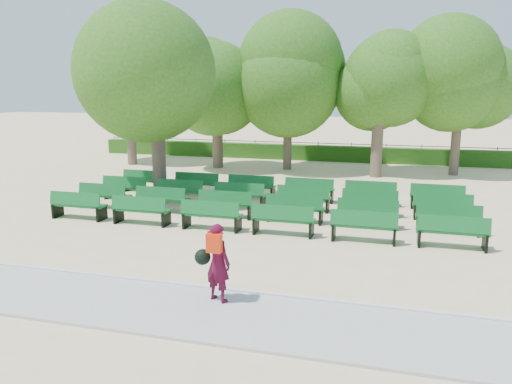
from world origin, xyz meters
TOP-DOWN VIEW (x-y plane):
  - ground at (0.00, 0.00)m, footprint 120.00×120.00m
  - paving at (0.00, -7.40)m, footprint 30.00×2.20m
  - curb at (0.00, -6.25)m, footprint 30.00×0.12m
  - hedge at (0.00, 14.00)m, footprint 26.00×0.70m
  - fence at (0.00, 14.40)m, footprint 26.00×0.10m
  - tree_line at (0.00, 10.00)m, footprint 21.80×6.80m
  - bench_array at (1.25, 0.59)m, footprint 1.89×0.66m
  - tree_among at (-3.29, 1.65)m, footprint 5.06×5.06m
  - person at (2.13, -6.82)m, footprint 0.81×0.57m

SIDE VIEW (x-z plane):
  - ground at x=0.00m, z-range 0.00..0.00m
  - fence at x=0.00m, z-range -0.51..0.51m
  - tree_line at x=0.00m, z-range -3.52..3.52m
  - paving at x=0.00m, z-range 0.00..0.06m
  - curb at x=0.00m, z-range 0.00..0.10m
  - bench_array at x=1.25m, z-range -0.49..0.69m
  - hedge at x=0.00m, z-range 0.00..0.90m
  - person at x=2.13m, z-range 0.09..1.71m
  - tree_among at x=-3.29m, z-range 1.22..8.27m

